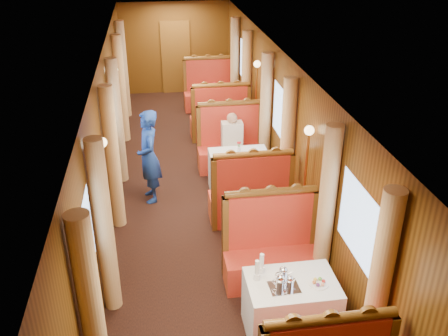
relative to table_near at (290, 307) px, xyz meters
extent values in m
cube|color=brown|center=(-0.75, 9.47, 0.62)|extent=(0.80, 0.04, 2.00)
cube|color=white|center=(0.00, 0.00, 0.00)|extent=(1.05, 0.72, 0.75)
cylinder|color=brown|center=(0.00, -1.17, 0.92)|extent=(1.23, 0.10, 0.10)
cube|color=#B2131B|center=(0.00, 0.95, -0.15)|extent=(1.30, 0.55, 0.45)
cube|color=#B2131B|center=(0.00, 1.17, 0.48)|extent=(1.30, 0.12, 0.80)
cylinder|color=brown|center=(0.00, 1.17, 0.92)|extent=(1.23, 0.10, 0.10)
cube|color=white|center=(0.00, 3.50, 0.00)|extent=(1.05, 0.72, 0.75)
cube|color=#B2131B|center=(0.00, 2.55, -0.15)|extent=(1.30, 0.55, 0.45)
cube|color=#B2131B|center=(0.00, 2.33, 0.48)|extent=(1.30, 0.12, 0.80)
cylinder|color=brown|center=(0.00, 2.33, 0.92)|extent=(1.23, 0.10, 0.10)
cube|color=#B2131B|center=(0.00, 4.45, -0.15)|extent=(1.30, 0.55, 0.45)
cube|color=#B2131B|center=(0.00, 4.67, 0.48)|extent=(1.30, 0.12, 0.80)
cylinder|color=brown|center=(0.00, 4.67, 0.92)|extent=(1.23, 0.10, 0.10)
cube|color=white|center=(0.00, 7.00, 0.00)|extent=(1.05, 0.72, 0.75)
cube|color=#B2131B|center=(0.00, 6.05, -0.15)|extent=(1.30, 0.55, 0.45)
cube|color=#B2131B|center=(0.00, 5.83, 0.48)|extent=(1.30, 0.12, 0.80)
cylinder|color=brown|center=(0.00, 5.83, 0.92)|extent=(1.23, 0.10, 0.10)
cube|color=#B2131B|center=(0.00, 7.95, -0.15)|extent=(1.30, 0.55, 0.45)
cube|color=#B2131B|center=(0.00, 8.16, 0.48)|extent=(1.30, 0.12, 0.80)
cylinder|color=brown|center=(0.00, 8.16, 0.92)|extent=(1.23, 0.10, 0.10)
cube|color=silver|center=(-0.12, -0.09, 0.38)|extent=(0.35, 0.27, 0.01)
cylinder|color=white|center=(0.29, -0.08, 0.38)|extent=(0.23, 0.23, 0.01)
cylinder|color=white|center=(-0.40, 0.11, 0.42)|extent=(0.08, 0.08, 0.08)
cylinder|color=white|center=(-0.40, 0.11, 0.55)|extent=(0.05, 0.05, 0.18)
cylinder|color=white|center=(-0.32, 0.22, 0.42)|extent=(0.08, 0.08, 0.08)
cylinder|color=white|center=(-0.32, 0.22, 0.55)|extent=(0.05, 0.05, 0.18)
cylinder|color=silver|center=(-0.02, 3.48, 0.45)|extent=(0.06, 0.06, 0.14)
cylinder|color=silver|center=(0.01, 7.01, 0.45)|extent=(0.06, 0.06, 0.14)
cylinder|color=tan|center=(-2.13, -0.78, 0.80)|extent=(0.22, 0.22, 2.35)
cylinder|color=tan|center=(-2.13, 0.78, 0.80)|extent=(0.22, 0.22, 2.35)
cylinder|color=tan|center=(0.63, -0.78, 0.80)|extent=(0.22, 0.22, 2.35)
cylinder|color=tan|center=(0.63, 0.78, 0.80)|extent=(0.22, 0.22, 2.35)
cylinder|color=tan|center=(-2.13, 2.72, 0.80)|extent=(0.22, 0.22, 2.35)
cylinder|color=tan|center=(-2.13, 4.28, 0.80)|extent=(0.22, 0.22, 2.35)
cylinder|color=tan|center=(0.63, 2.72, 0.80)|extent=(0.22, 0.22, 2.35)
cylinder|color=tan|center=(0.63, 4.28, 0.80)|extent=(0.22, 0.22, 2.35)
cylinder|color=tan|center=(-2.13, 6.22, 0.80)|extent=(0.22, 0.22, 2.35)
cylinder|color=tan|center=(-2.13, 7.78, 0.80)|extent=(0.22, 0.22, 2.35)
cylinder|color=tan|center=(0.63, 6.22, 0.80)|extent=(0.22, 0.22, 2.35)
cylinder|color=tan|center=(0.63, 7.78, 0.80)|extent=(0.22, 0.22, 2.35)
cylinder|color=#BF8C3F|center=(-2.15, 1.75, 0.55)|extent=(0.04, 0.04, 1.85)
sphere|color=#FFD18C|center=(-2.15, 1.75, 1.50)|extent=(0.14, 0.14, 0.14)
cylinder|color=#BF8C3F|center=(0.65, 1.75, 0.55)|extent=(0.04, 0.04, 1.85)
sphere|color=#FFD18C|center=(0.65, 1.75, 1.50)|extent=(0.14, 0.14, 0.14)
cylinder|color=#BF8C3F|center=(-2.15, 5.25, 0.55)|extent=(0.04, 0.04, 1.85)
sphere|color=#FFD18C|center=(-2.15, 5.25, 1.50)|extent=(0.14, 0.14, 0.14)
cylinder|color=#BF8C3F|center=(0.65, 5.25, 0.55)|extent=(0.04, 0.04, 1.85)
sphere|color=#FFD18C|center=(0.65, 5.25, 1.50)|extent=(0.14, 0.14, 0.14)
imported|color=navy|center=(-1.59, 3.46, 0.45)|extent=(0.49, 0.66, 1.66)
cube|color=beige|center=(0.00, 4.34, 0.38)|extent=(0.40, 0.24, 0.55)
sphere|color=tan|center=(0.00, 4.34, 0.74)|extent=(0.20, 0.20, 0.20)
cube|color=beige|center=(0.00, 4.17, 0.15)|extent=(0.36, 0.30, 0.14)
camera|label=1|loc=(-1.44, -4.37, 4.14)|focal=40.00mm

